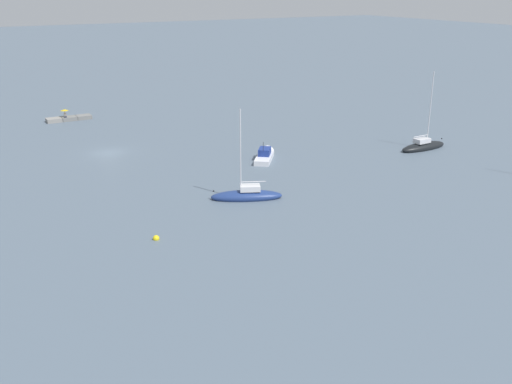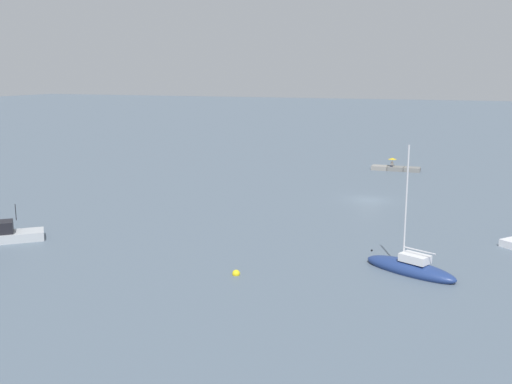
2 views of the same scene
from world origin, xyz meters
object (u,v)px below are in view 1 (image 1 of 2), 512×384
at_px(person_seated_grey_left, 65,116).
at_px(motorboat_white_mid, 265,156).
at_px(mooring_buoy_near, 156,238).
at_px(sailboat_navy_far, 247,195).
at_px(sailboat_black_outer, 423,146).
at_px(umbrella_open_yellow, 64,110).

bearing_deg(person_seated_grey_left, motorboat_white_mid, 124.32).
distance_m(motorboat_white_mid, mooring_buoy_near, 25.80).
bearing_deg(mooring_buoy_near, person_seated_grey_left, -94.20).
bearing_deg(motorboat_white_mid, sailboat_navy_far, -89.58).
bearing_deg(sailboat_black_outer, person_seated_grey_left, -139.17).
bearing_deg(person_seated_grey_left, sailboat_navy_far, 107.76).
xyz_separation_m(sailboat_navy_far, mooring_buoy_near, (11.34, 4.86, -0.25)).
distance_m(person_seated_grey_left, motorboat_white_mid, 37.06).
relative_size(umbrella_open_yellow, motorboat_white_mid, 0.23).
relative_size(sailboat_black_outer, mooring_buoy_near, 18.44).
bearing_deg(umbrella_open_yellow, sailboat_navy_far, 99.76).
relative_size(sailboat_navy_far, sailboat_black_outer, 0.92).
distance_m(person_seated_grey_left, sailboat_black_outer, 53.79).
bearing_deg(umbrella_open_yellow, sailboat_black_outer, 132.55).
relative_size(sailboat_navy_far, motorboat_white_mid, 1.70).
height_order(umbrella_open_yellow, motorboat_white_mid, motorboat_white_mid).
bearing_deg(sailboat_black_outer, umbrella_open_yellow, -139.35).
height_order(umbrella_open_yellow, sailboat_black_outer, sailboat_black_outer).
bearing_deg(umbrella_open_yellow, mooring_buoy_near, 85.80).
height_order(umbrella_open_yellow, mooring_buoy_near, umbrella_open_yellow).
bearing_deg(sailboat_navy_far, mooring_buoy_near, 138.15).
bearing_deg(motorboat_white_mid, umbrella_open_yellow, 154.38).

